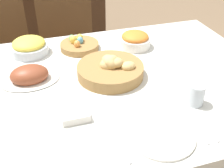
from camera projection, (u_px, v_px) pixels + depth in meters
dining_table at (104, 140)px, 1.53m from camera, size 1.68×1.13×0.76m
chair_far_left at (4, 56)px, 2.06m from camera, size 0.46×0.46×0.93m
chair_far_center at (69, 47)px, 2.18m from camera, size 0.43×0.43×0.93m
sideboard at (47, 11)px, 3.01m from camera, size 1.19×0.44×0.91m
bread_basket at (111, 69)px, 1.34m from camera, size 0.32×0.32×0.11m
egg_basket at (79, 45)px, 1.58m from camera, size 0.22×0.22×0.08m
ham_platter at (30, 76)px, 1.31m from camera, size 0.27×0.19×0.09m
carrot_bowl at (135, 40)px, 1.60m from camera, size 0.18×0.18×0.09m
pineapple_bowl at (29, 46)px, 1.53m from camera, size 0.21×0.21×0.09m
dinner_plate at (162, 135)px, 1.02m from camera, size 0.24×0.24×0.01m
fork at (124, 145)px, 0.98m from camera, size 0.02×0.17×0.00m
knife at (197, 128)px, 1.05m from camera, size 0.02×0.17×0.00m
spoon at (204, 126)px, 1.06m from camera, size 0.02×0.17×0.00m
drinking_cup at (196, 94)px, 1.15m from camera, size 0.07×0.07×0.09m
butter_dish at (75, 116)px, 1.09m from camera, size 0.11×0.07×0.03m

